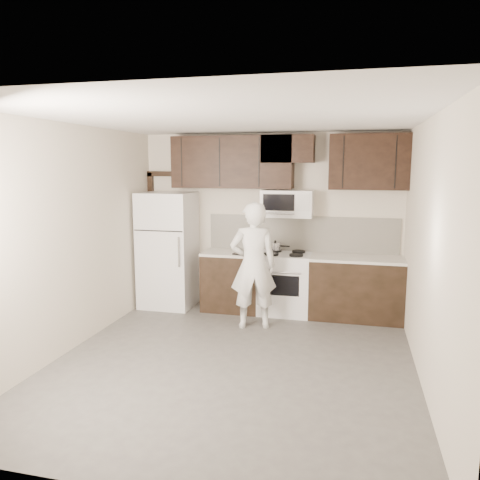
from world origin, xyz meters
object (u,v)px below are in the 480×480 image
at_px(microwave, 287,204).
at_px(person, 253,265).
at_px(refrigerator, 168,250).
at_px(stove, 285,283).

relative_size(microwave, person, 0.44).
height_order(refrigerator, person, refrigerator).
bearing_deg(person, refrigerator, -40.21).
relative_size(microwave, refrigerator, 0.42).
bearing_deg(microwave, person, -111.53).
height_order(stove, microwave, microwave).
xyz_separation_m(stove, microwave, (-0.00, 0.12, 1.19)).
relative_size(stove, microwave, 1.24).
bearing_deg(stove, refrigerator, -178.49).
bearing_deg(person, microwave, -127.72).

